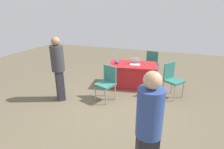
{
  "coord_description": "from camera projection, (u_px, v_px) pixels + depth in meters",
  "views": [
    {
      "loc": [
        -1.5,
        3.77,
        2.37
      ],
      "look_at": [
        -0.08,
        -0.06,
        0.9
      ],
      "focal_mm": 29.15,
      "sensor_mm": 36.0,
      "label": 1
    }
  ],
  "objects": [
    {
      "name": "table_foreground",
      "position": [
        133.0,
        75.0,
        5.89
      ],
      "size": [
        1.62,
        1.14,
        0.73
      ],
      "rotation": [
        0.0,
        0.0,
        0.17
      ],
      "color": "#AD1E23",
      "rests_on": "ground"
    },
    {
      "name": "chair_tucked_right",
      "position": [
        107.0,
        81.0,
        4.91
      ],
      "size": [
        0.56,
        0.56,
        0.95
      ],
      "rotation": [
        0.0,
        0.0,
        -0.33
      ],
      "color": "#9E9993",
      "rests_on": "ground"
    },
    {
      "name": "laptop_silver",
      "position": [
        135.0,
        63.0,
        5.72
      ],
      "size": [
        0.37,
        0.35,
        0.21
      ],
      "rotation": [
        0.0,
        0.0,
        0.2
      ],
      "color": "silver",
      "rests_on": "table_foreground"
    },
    {
      "name": "scissors_red",
      "position": [
        145.0,
        64.0,
        5.8
      ],
      "size": [
        0.04,
        0.18,
        0.01
      ],
      "primitive_type": "cube",
      "rotation": [
        0.0,
        0.0,
        1.56
      ],
      "color": "red",
      "rests_on": "table_foreground"
    },
    {
      "name": "yarn_ball",
      "position": [
        117.0,
        62.0,
        5.78
      ],
      "size": [
        0.12,
        0.12,
        0.12
      ],
      "primitive_type": "sphere",
      "color": "#3F5999",
      "rests_on": "table_foreground"
    },
    {
      "name": "person_attendee_standing",
      "position": [
        149.0,
        126.0,
        2.34
      ],
      "size": [
        0.45,
        0.45,
        1.7
      ],
      "rotation": [
        0.0,
        0.0,
        0.45
      ],
      "color": "#26262D",
      "rests_on": "ground"
    },
    {
      "name": "chair_tucked_left",
      "position": [
        153.0,
        61.0,
        6.77
      ],
      "size": [
        0.47,
        0.47,
        0.95
      ],
      "rotation": [
        0.0,
        0.0,
        3.06
      ],
      "color": "#9E9993",
      "rests_on": "ground"
    },
    {
      "name": "ground_plane",
      "position": [
        108.0,
        108.0,
        4.62
      ],
      "size": [
        14.4,
        14.4,
        0.0
      ],
      "primitive_type": "plane",
      "color": "brown"
    },
    {
      "name": "chair_aisle",
      "position": [
        172.0,
        78.0,
        5.08
      ],
      "size": [
        0.61,
        0.61,
        0.97
      ],
      "rotation": [
        0.0,
        0.0,
        0.95
      ],
      "color": "#9E9993",
      "rests_on": "ground"
    },
    {
      "name": "person_presenter",
      "position": [
        58.0,
        66.0,
        4.77
      ],
      "size": [
        0.48,
        0.48,
        1.73
      ],
      "rotation": [
        0.0,
        0.0,
        5.56
      ],
      "color": "#26262D",
      "rests_on": "ground"
    }
  ]
}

